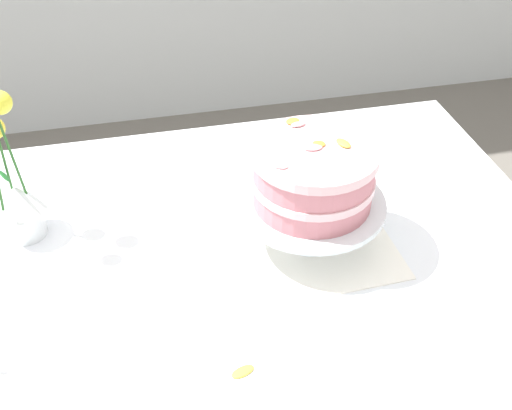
# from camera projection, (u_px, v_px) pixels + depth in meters

# --- Properties ---
(dining_table) EXTENTS (1.40, 1.00, 0.74)m
(dining_table) POSITION_uv_depth(u_px,v_px,m) (222.00, 299.00, 1.25)
(dining_table) COLOR white
(dining_table) RESTS_ON ground
(linen_napkin) EXTENTS (0.33, 0.33, 0.00)m
(linen_napkin) POSITION_uv_depth(u_px,v_px,m) (309.00, 239.00, 1.25)
(linen_napkin) COLOR white
(linen_napkin) RESTS_ON dining_table
(cake_stand) EXTENTS (0.29, 0.29, 0.10)m
(cake_stand) POSITION_uv_depth(u_px,v_px,m) (311.00, 208.00, 1.20)
(cake_stand) COLOR silver
(cake_stand) RESTS_ON linen_napkin
(layer_cake) EXTENTS (0.24, 0.24, 0.13)m
(layer_cake) POSITION_uv_depth(u_px,v_px,m) (313.00, 175.00, 1.15)
(layer_cake) COLOR #CC7A84
(layer_cake) RESTS_ON cake_stand
(flower_vase) EXTENTS (0.11, 0.12, 0.33)m
(flower_vase) POSITION_uv_depth(u_px,v_px,m) (15.00, 193.00, 1.20)
(flower_vase) COLOR silver
(flower_vase) RESTS_ON dining_table
(loose_petal_0) EXTENTS (0.05, 0.03, 0.00)m
(loose_petal_0) POSITION_uv_depth(u_px,v_px,m) (243.00, 371.00, 1.00)
(loose_petal_0) COLOR yellow
(loose_petal_0) RESTS_ON dining_table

